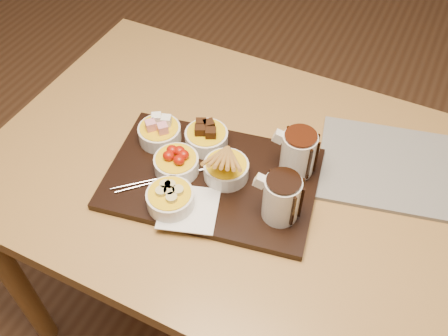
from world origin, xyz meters
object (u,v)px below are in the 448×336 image
at_px(serving_board, 212,179).
at_px(bowl_strawberries, 177,164).
at_px(pitcher_milk_chocolate, 298,154).
at_px(newspaper, 391,167).
at_px(pitcher_dark_chocolate, 281,199).
at_px(dining_table, 244,197).

height_order(serving_board, bowl_strawberries, bowl_strawberries).
relative_size(pitcher_milk_chocolate, newspaper, 0.32).
bearing_deg(pitcher_dark_chocolate, pitcher_milk_chocolate, 85.60).
relative_size(dining_table, newspaper, 3.69).
height_order(dining_table, pitcher_milk_chocolate, pitcher_milk_chocolate).
distance_m(serving_board, newspaper, 0.41).
xyz_separation_m(dining_table, newspaper, (0.30, 0.15, 0.10)).
relative_size(dining_table, bowl_strawberries, 12.00).
distance_m(dining_table, pitcher_milk_chocolate, 0.20).
xyz_separation_m(bowl_strawberries, pitcher_milk_chocolate, (0.24, 0.12, 0.03)).
height_order(dining_table, pitcher_dark_chocolate, pitcher_dark_chocolate).
distance_m(pitcher_milk_chocolate, newspaper, 0.23).
height_order(dining_table, newspaper, newspaper).
relative_size(pitcher_dark_chocolate, newspaper, 0.32).
height_order(bowl_strawberries, newspaper, bowl_strawberries).
height_order(serving_board, pitcher_dark_chocolate, pitcher_dark_chocolate).
height_order(pitcher_dark_chocolate, pitcher_milk_chocolate, same).
xyz_separation_m(pitcher_dark_chocolate, newspaper, (0.18, 0.24, -0.06)).
bearing_deg(serving_board, pitcher_milk_chocolate, 21.80).
bearing_deg(newspaper, dining_table, -165.77).
distance_m(bowl_strawberries, pitcher_milk_chocolate, 0.27).
relative_size(dining_table, pitcher_milk_chocolate, 11.56).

